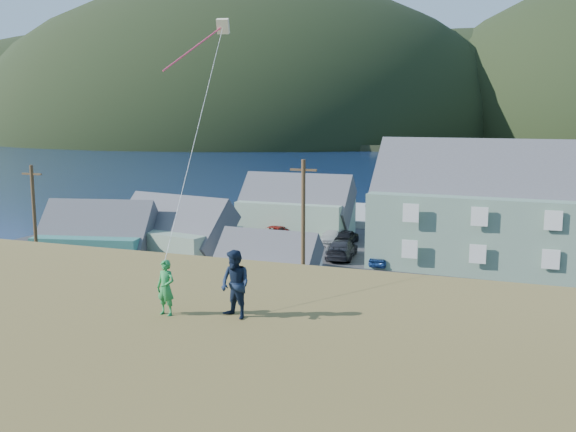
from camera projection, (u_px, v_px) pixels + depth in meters
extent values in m
plane|color=#0A1638|center=(316.00, 335.00, 36.21)|extent=(900.00, 900.00, 0.00)
cube|color=#4C3D19|center=(305.00, 346.00, 34.35)|extent=(110.00, 8.00, 0.10)
cube|color=#28282B|center=(379.00, 267.00, 51.97)|extent=(72.00, 36.00, 0.12)
cube|color=gray|center=(370.00, 216.00, 75.26)|extent=(26.00, 14.00, 0.90)
cube|color=black|center=(502.00, 134.00, 342.11)|extent=(900.00, 320.00, 2.00)
ellipsoid|color=black|center=(99.00, 131.00, 369.95)|extent=(240.00, 216.00, 108.00)
ellipsoid|color=black|center=(243.00, 134.00, 317.60)|extent=(260.00, 234.00, 143.00)
ellipsoid|color=black|center=(459.00, 133.00, 320.89)|extent=(200.00, 180.00, 100.00)
cube|color=#296055|center=(98.00, 251.00, 50.31)|extent=(9.29, 7.74, 3.06)
cube|color=#47474C|center=(97.00, 222.00, 49.94)|extent=(9.74, 7.64, 5.91)
cube|color=gray|center=(174.00, 247.00, 51.36)|extent=(10.25, 7.84, 3.28)
cube|color=#47474C|center=(173.00, 217.00, 50.96)|extent=(10.70, 7.72, 5.93)
cube|color=silver|center=(267.00, 278.00, 43.26)|extent=(6.53, 4.76, 2.56)
cube|color=#47474C|center=(266.00, 250.00, 42.95)|extent=(7.03, 4.76, 4.57)
cube|color=gray|center=(296.00, 217.00, 65.41)|extent=(10.84, 6.51, 3.46)
cube|color=#47474C|center=(296.00, 191.00, 64.98)|extent=(11.34, 6.42, 6.40)
cylinder|color=#47331E|center=(35.00, 229.00, 43.87)|extent=(0.24, 0.24, 8.80)
cylinder|color=#47331E|center=(303.00, 243.00, 37.25)|extent=(0.24, 0.24, 9.67)
imported|color=#345B83|center=(414.00, 245.00, 56.87)|extent=(1.69, 4.14, 1.33)
imported|color=gray|center=(219.00, 233.00, 62.78)|extent=(1.69, 4.11, 1.33)
imported|color=#B6B6B6|center=(333.00, 236.00, 61.16)|extent=(2.08, 4.66, 1.33)
imported|color=white|center=(263.00, 244.00, 57.16)|extent=(2.91, 5.36, 1.43)
imported|color=black|center=(347.00, 237.00, 60.68)|extent=(1.65, 4.05, 1.38)
imported|color=#222328|center=(341.00, 249.00, 54.73)|extent=(2.74, 5.62, 1.58)
imported|color=navy|center=(382.00, 257.00, 52.16)|extent=(1.69, 3.93, 1.32)
imported|color=#9B9A9F|center=(230.00, 240.00, 58.46)|extent=(2.30, 4.98, 1.58)
imported|color=#9A2913|center=(173.00, 239.00, 59.12)|extent=(2.29, 4.47, 1.45)
imported|color=#9C140E|center=(273.00, 234.00, 61.70)|extent=(2.94, 5.38, 1.43)
imported|color=#23823D|center=(166.00, 288.00, 16.66)|extent=(0.58, 0.42, 1.46)
imported|color=#131F35|center=(235.00, 284.00, 16.39)|extent=(1.05, 0.95, 1.77)
cube|color=#F4E4BA|center=(223.00, 26.00, 24.56)|extent=(0.54, 0.52, 0.60)
cylinder|color=#DA395D|center=(194.00, 48.00, 23.74)|extent=(0.06, 0.06, 3.31)
cylinder|color=white|center=(200.00, 120.00, 20.55)|extent=(0.02, 0.02, 11.65)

